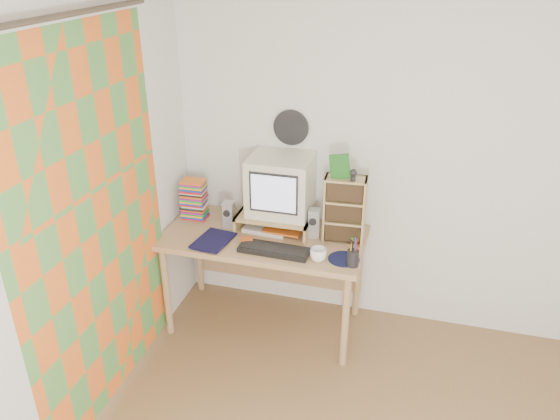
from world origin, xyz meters
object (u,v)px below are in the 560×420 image
Objects in this scene: desk at (267,248)px; dvd_stack at (194,202)px; crt_monitor at (280,186)px; cd_rack at (344,209)px; diary at (199,236)px; mug at (318,255)px; keyboard at (274,250)px.

desk is 0.63m from dvd_stack.
crt_monitor is 0.48m from cd_rack.
desk is 5.71× the size of dvd_stack.
diary is (-0.49, -0.32, -0.30)m from crt_monitor.
diary is (-0.95, -0.26, -0.20)m from cd_rack.
cd_rack is at bearing -7.88° from crt_monitor.
dvd_stack reaches higher than mug.
dvd_stack is 1.12m from cd_rack.
dvd_stack is at bearing 160.44° from mug.
mug is (0.43, -0.29, 0.18)m from desk.
cd_rack is 0.38m from mug.
dvd_stack is at bearing 125.99° from diary.
keyboard is (0.13, -0.26, 0.15)m from desk.
dvd_stack is 0.93× the size of diary.
desk is 5.31× the size of diary.
crt_monitor is at bearing 101.08° from keyboard.
diary is at bearing -168.20° from cd_rack.
keyboard is 0.54m from cd_rack.
dvd_stack reaches higher than diary.
crt_monitor is (0.08, 0.09, 0.46)m from desk.
mug is 0.41× the size of diary.
cd_rack reaches higher than keyboard.
mug is (0.30, -0.03, 0.03)m from keyboard.
keyboard is 4.32× the size of mug.
diary is (-0.41, -0.24, 0.16)m from desk.
mug is at bearing -33.94° from desk.
diary is (0.16, -0.30, -0.10)m from dvd_stack.
desk is at bearing 118.72° from keyboard.
keyboard is at bearing -63.32° from desk.
cd_rack is (0.41, 0.29, 0.21)m from keyboard.
mug reaches higher than keyboard.
diary is at bearing -150.04° from desk.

